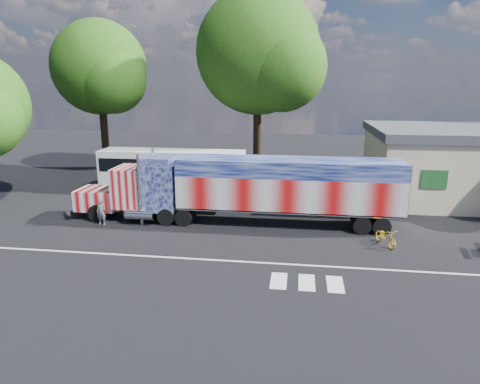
# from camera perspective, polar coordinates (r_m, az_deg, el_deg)

# --- Properties ---
(ground) EXTENTS (100.00, 100.00, 0.00)m
(ground) POSITION_cam_1_polar(r_m,az_deg,el_deg) (23.66, -1.02, -6.26)
(ground) COLOR black
(lane_markings) EXTENTS (30.00, 2.67, 0.01)m
(lane_markings) POSITION_cam_1_polar(r_m,az_deg,el_deg) (20.01, 2.18, -10.25)
(lane_markings) COLOR silver
(lane_markings) RESTS_ON ground
(semi_truck) EXTENTS (20.22, 3.19, 4.31)m
(semi_truck) POSITION_cam_1_polar(r_m,az_deg,el_deg) (25.69, 0.91, 0.60)
(semi_truck) COLOR black
(semi_truck) RESTS_ON ground
(coach_bus) EXTENTS (11.24, 2.62, 3.27)m
(coach_bus) POSITION_cam_1_polar(r_m,az_deg,el_deg) (33.73, -9.01, 2.84)
(coach_bus) COLOR white
(coach_bus) RESTS_ON ground
(woman) EXTENTS (0.58, 0.38, 1.60)m
(woman) POSITION_cam_1_polar(r_m,az_deg,el_deg) (27.03, -18.00, -2.55)
(woman) COLOR slate
(woman) RESTS_ON ground
(bicycle) EXTENTS (1.29, 1.90, 0.94)m
(bicycle) POSITION_cam_1_polar(r_m,az_deg,el_deg) (23.86, 18.86, -5.68)
(bicycle) COLOR gold
(bicycle) RESTS_ON ground
(tree_nw_a) EXTENTS (9.02, 8.59, 13.98)m
(tree_nw_a) POSITION_cam_1_polar(r_m,az_deg,el_deg) (42.76, -18.08, 15.42)
(tree_nw_a) COLOR black
(tree_nw_a) RESTS_ON ground
(tree_n_mid) EXTENTS (11.04, 10.52, 16.10)m
(tree_n_mid) POSITION_cam_1_polar(r_m,az_deg,el_deg) (38.06, 2.68, 18.04)
(tree_n_mid) COLOR black
(tree_n_mid) RESTS_ON ground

